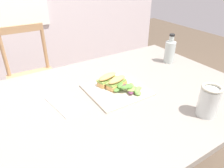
% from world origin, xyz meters
% --- Properties ---
extents(dining_table, '(1.43, 0.93, 0.74)m').
position_xyz_m(dining_table, '(0.09, 0.11, 0.63)').
color(dining_table, gray).
rests_on(dining_table, ground).
extents(chair_wooden_far, '(0.41, 0.41, 0.87)m').
position_xyz_m(chair_wooden_far, '(-0.07, 1.11, 0.45)').
color(chair_wooden_far, tan).
rests_on(chair_wooden_far, ground).
extents(plate_lunch, '(0.28, 0.28, 0.01)m').
position_xyz_m(plate_lunch, '(0.16, 0.14, 0.74)').
color(plate_lunch, beige).
rests_on(plate_lunch, dining_table).
extents(sandwich_half_front, '(0.12, 0.08, 0.06)m').
position_xyz_m(sandwich_half_front, '(0.17, 0.16, 0.78)').
color(sandwich_half_front, tan).
rests_on(sandwich_half_front, plate_lunch).
extents(sandwich_half_back, '(0.12, 0.08, 0.06)m').
position_xyz_m(sandwich_half_back, '(0.15, 0.21, 0.78)').
color(sandwich_half_back, tan).
rests_on(sandwich_half_back, plate_lunch).
extents(salad_mixed_greens, '(0.14, 0.17, 0.04)m').
position_xyz_m(salad_mixed_greens, '(0.20, 0.09, 0.77)').
color(salad_mixed_greens, '#6B9E47').
rests_on(salad_mixed_greens, plate_lunch).
extents(napkin_folded, '(0.13, 0.22, 0.00)m').
position_xyz_m(napkin_folded, '(-0.10, 0.18, 0.74)').
color(napkin_folded, silver).
rests_on(napkin_folded, dining_table).
extents(fork_on_napkin, '(0.06, 0.18, 0.00)m').
position_xyz_m(fork_on_napkin, '(-0.11, 0.19, 0.75)').
color(fork_on_napkin, silver).
rests_on(fork_on_napkin, napkin_folded).
extents(bottle_cold_brew, '(0.07, 0.07, 0.19)m').
position_xyz_m(bottle_cold_brew, '(0.65, 0.26, 0.81)').
color(bottle_cold_brew, black).
rests_on(bottle_cold_brew, dining_table).
extents(mason_jar_iced_tea, '(0.08, 0.08, 0.14)m').
position_xyz_m(mason_jar_iced_tea, '(0.38, -0.22, 0.80)').
color(mason_jar_iced_tea, '#C67528').
rests_on(mason_jar_iced_tea, dining_table).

